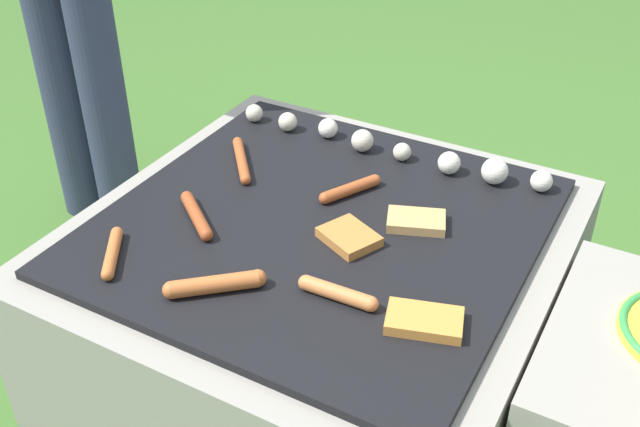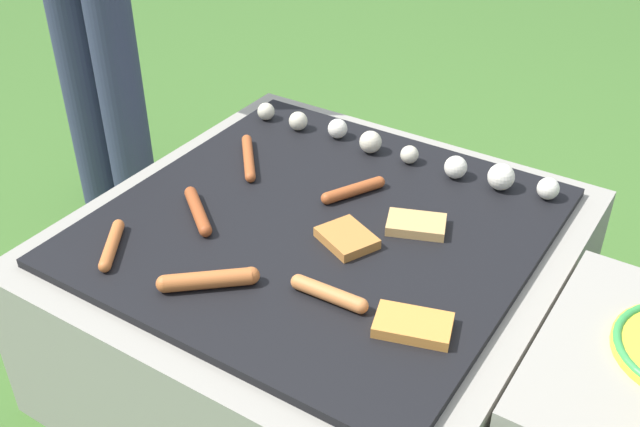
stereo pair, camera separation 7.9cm
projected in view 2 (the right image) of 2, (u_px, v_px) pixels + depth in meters
The scene contains 12 objects.
ground_plane at pixel (320, 362), 1.73m from camera, with size 14.00×14.00×0.00m, color #3D6628.
grill at pixel (320, 297), 1.62m from camera, with size 0.94×0.94×0.39m.
sausage_back_right at pixel (209, 280), 1.33m from camera, with size 0.15×0.13×0.03m.
sausage_front_left at pixel (198, 211), 1.51m from camera, with size 0.14×0.12×0.03m.
sausage_back_left at pixel (248, 158), 1.70m from camera, with size 0.13×0.16×0.02m.
sausage_front_right at pixel (329, 294), 1.30m from camera, with size 0.15×0.03×0.03m.
sausage_front_center at pixel (353, 190), 1.58m from camera, with size 0.09×0.14×0.03m.
sausage_back_center at pixel (112, 245), 1.42m from camera, with size 0.10×0.13×0.02m.
bread_slice_left at pixel (416, 225), 1.48m from camera, with size 0.13×0.11×0.02m.
bread_slice_center at pixel (413, 325), 1.24m from camera, with size 0.14×0.11×0.02m.
bread_slice_right at pixel (347, 238), 1.44m from camera, with size 0.13×0.12×0.02m.
mushroom_row at pixel (407, 151), 1.70m from camera, with size 0.76×0.08×0.06m.
Camera 2 is at (0.67, -1.04, 1.25)m, focal length 42.00 mm.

